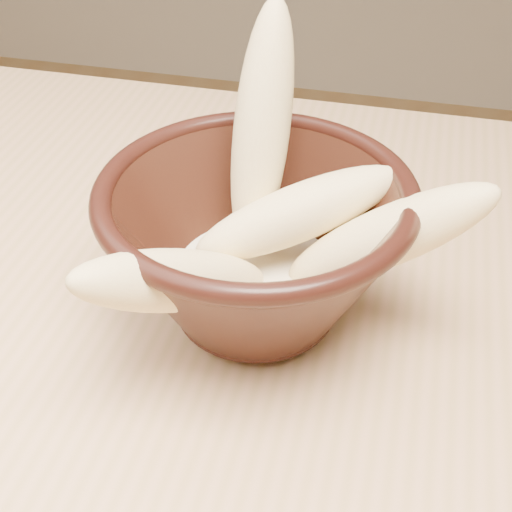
{
  "coord_description": "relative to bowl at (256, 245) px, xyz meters",
  "views": [
    {
      "loc": [
        -0.08,
        -0.26,
        1.08
      ],
      "look_at": [
        -0.17,
        0.07,
        0.8
      ],
      "focal_mm": 50.0,
      "sensor_mm": 36.0,
      "label": 1
    }
  ],
  "objects": [
    {
      "name": "banana_right",
      "position": [
        0.08,
        0.0,
        0.02
      ],
      "size": [
        0.13,
        0.04,
        0.11
      ],
      "primitive_type": "ellipsoid",
      "rotation": [
        0.96,
        0.0,
        1.62
      ],
      "color": "#EACC8A",
      "rests_on": "bowl"
    },
    {
      "name": "bowl",
      "position": [
        0.0,
        0.0,
        0.0
      ],
      "size": [
        0.19,
        0.19,
        0.1
      ],
      "rotation": [
        0.0,
        0.0,
        0.42
      ],
      "color": "black",
      "rests_on": "table"
    },
    {
      "name": "banana_upright",
      "position": [
        -0.01,
        0.05,
        0.05
      ],
      "size": [
        0.04,
        0.09,
        0.16
      ],
      "primitive_type": "ellipsoid",
      "rotation": [
        0.36,
        0.0,
        3.06
      ],
      "color": "#EACC8A",
      "rests_on": "bowl"
    },
    {
      "name": "banana_front",
      "position": [
        -0.03,
        -0.06,
        0.01
      ],
      "size": [
        0.11,
        0.14,
        0.1
      ],
      "primitive_type": "ellipsoid",
      "rotation": [
        1.07,
        0.0,
        -0.6
      ],
      "color": "#EACC8A",
      "rests_on": "bowl"
    },
    {
      "name": "banana_across",
      "position": [
        0.02,
        0.01,
        0.02
      ],
      "size": [
        0.14,
        0.09,
        0.07
      ],
      "primitive_type": "ellipsoid",
      "rotation": [
        1.27,
        0.0,
        2.04
      ],
      "color": "#EACC8A",
      "rests_on": "bowl"
    },
    {
      "name": "milk_puddle",
      "position": [
        0.0,
        -0.0,
        -0.03
      ],
      "size": [
        0.11,
        0.11,
        0.01
      ],
      "primitive_type": "cylinder",
      "color": "beige",
      "rests_on": "bowl"
    }
  ]
}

